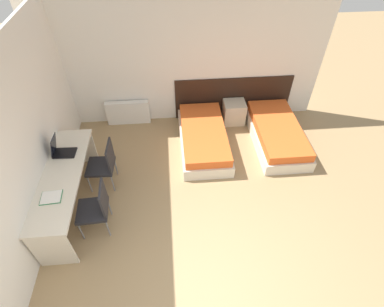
% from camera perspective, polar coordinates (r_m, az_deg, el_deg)
% --- Properties ---
extents(ground_plane, '(20.00, 20.00, 0.00)m').
position_cam_1_polar(ground_plane, '(4.44, 2.62, -25.20)').
color(ground_plane, '#9E7F56').
extents(wall_back, '(5.66, 0.05, 2.70)m').
position_cam_1_polar(wall_back, '(6.16, -1.49, 17.15)').
color(wall_back, white).
rests_on(wall_back, ground_plane).
extents(wall_left, '(0.05, 4.92, 2.70)m').
position_cam_1_polar(wall_left, '(4.92, -28.30, 3.44)').
color(wall_left, white).
rests_on(wall_left, ground_plane).
extents(headboard_panel, '(2.52, 0.03, 0.95)m').
position_cam_1_polar(headboard_panel, '(6.71, 7.80, 10.54)').
color(headboard_panel, black).
rests_on(headboard_panel, ground_plane).
extents(bed_near_window, '(0.93, 1.87, 0.41)m').
position_cam_1_polar(bed_near_window, '(6.00, 2.21, 2.99)').
color(bed_near_window, beige).
rests_on(bed_near_window, ground_plane).
extents(bed_near_door, '(0.93, 1.87, 0.41)m').
position_cam_1_polar(bed_near_door, '(6.33, 15.82, 3.64)').
color(bed_near_door, beige).
rests_on(bed_near_door, ground_plane).
extents(nightstand, '(0.46, 0.40, 0.49)m').
position_cam_1_polar(nightstand, '(6.65, 7.98, 7.79)').
color(nightstand, beige).
rests_on(nightstand, ground_plane).
extents(radiator, '(0.92, 0.12, 0.54)m').
position_cam_1_polar(radiator, '(6.68, -12.07, 7.62)').
color(radiator, silver).
rests_on(radiator, ground_plane).
extents(desk, '(0.59, 2.11, 0.77)m').
position_cam_1_polar(desk, '(5.07, -23.12, -4.94)').
color(desk, beige).
rests_on(desk, ground_plane).
extents(chair_near_laptop, '(0.47, 0.47, 0.91)m').
position_cam_1_polar(chair_near_laptop, '(5.29, -16.45, -1.82)').
color(chair_near_laptop, '#232328').
rests_on(chair_near_laptop, ground_plane).
extents(chair_near_notebook, '(0.48, 0.48, 0.91)m').
position_cam_1_polar(chair_near_notebook, '(4.72, -17.77, -9.66)').
color(chair_near_notebook, '#232328').
rests_on(chair_near_notebook, ground_plane).
extents(laptop, '(0.36, 0.26, 0.35)m').
position_cam_1_polar(laptop, '(5.25, -23.68, 0.56)').
color(laptop, black).
rests_on(laptop, desk).
extents(open_notebook, '(0.30, 0.26, 0.02)m').
position_cam_1_polar(open_notebook, '(4.70, -25.25, -7.55)').
color(open_notebook, '#236B3D').
rests_on(open_notebook, desk).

